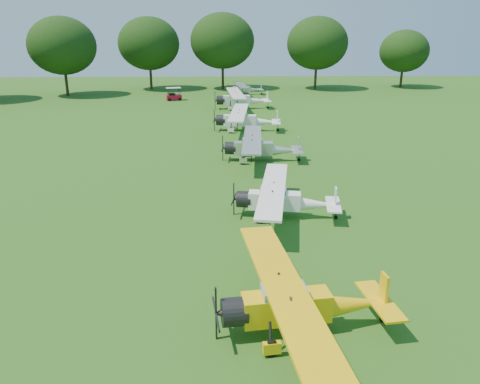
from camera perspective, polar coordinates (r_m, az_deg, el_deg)
The scene contains 9 objects.
ground at distance 29.81m, azimuth 1.61°, elevation -0.49°, with size 160.00×160.00×0.00m, color #1F5415.
tree_belt at distance 28.74m, azimuth 9.12°, elevation 14.95°, with size 137.36×130.27×14.52m.
aircraft_2 at distance 16.69m, azimuth 7.31°, elevation -13.12°, with size 6.44×10.22×2.01m.
aircraft_3 at distance 26.27m, azimuth 5.22°, elevation -0.76°, with size 6.12×9.69×1.90m.
aircraft_4 at distance 37.63m, azimuth 2.39°, elevation 5.59°, with size 6.50×10.35×2.04m.
aircraft_5 at distance 49.08m, azimuth 0.60°, elevation 8.93°, with size 7.02×11.17×2.20m.
aircraft_6 at distance 63.27m, azimuth 0.08°, elevation 11.34°, with size 7.48×11.93×2.35m.
aircraft_7 at distance 77.29m, azimuth 0.51°, elevation 12.55°, with size 5.81×9.24×1.81m.
golf_cart at distance 71.81m, azimuth -8.11°, elevation 11.50°, with size 2.45×1.86×1.87m.
Camera 1 is at (-1.71, -28.01, 10.06)m, focal length 35.00 mm.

